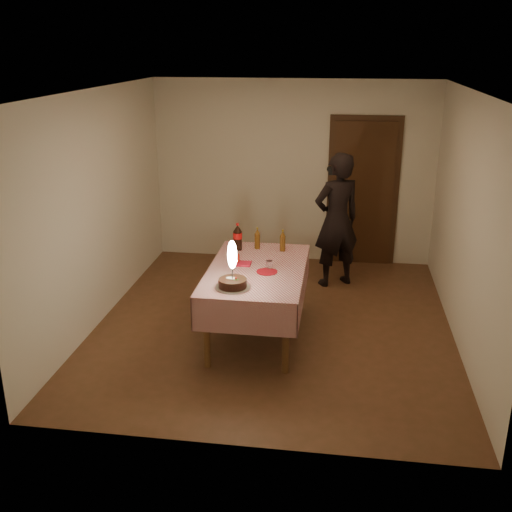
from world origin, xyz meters
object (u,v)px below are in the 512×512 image
(amber_bottle_left, at_px, (257,239))
(amber_bottle_right, at_px, (283,241))
(dining_table, at_px, (257,277))
(red_plate, at_px, (267,272))
(clear_cup, at_px, (269,265))
(photographer, at_px, (337,220))
(birthday_cake, at_px, (232,276))
(red_cup, at_px, (236,259))
(cola_bottle, at_px, (238,237))

(amber_bottle_left, xyz_separation_m, amber_bottle_right, (0.30, -0.04, 0.00))
(dining_table, bearing_deg, amber_bottle_left, 97.56)
(red_plate, height_order, clear_cup, clear_cup)
(dining_table, relative_size, clear_cup, 19.11)
(clear_cup, xyz_separation_m, photographer, (0.68, 1.64, 0.05))
(amber_bottle_right, bearing_deg, dining_table, -109.66)
(birthday_cake, bearing_deg, photographer, 66.17)
(birthday_cake, bearing_deg, amber_bottle_left, 86.50)
(birthday_cake, height_order, amber_bottle_left, birthday_cake)
(dining_table, height_order, amber_bottle_right, amber_bottle_right)
(red_plate, relative_size, clear_cup, 2.44)
(dining_table, xyz_separation_m, clear_cup, (0.13, 0.00, 0.15))
(amber_bottle_right, distance_m, photographer, 1.20)
(dining_table, relative_size, red_cup, 17.20)
(amber_bottle_left, bearing_deg, red_plate, -74.29)
(birthday_cake, relative_size, clear_cup, 5.38)
(birthday_cake, xyz_separation_m, clear_cup, (0.29, 0.56, -0.07))
(red_plate, height_order, amber_bottle_right, amber_bottle_right)
(red_plate, distance_m, clear_cup, 0.11)
(dining_table, height_order, amber_bottle_left, amber_bottle_left)
(birthday_cake, distance_m, red_plate, 0.55)
(cola_bottle, bearing_deg, photographer, 43.78)
(clear_cup, xyz_separation_m, amber_bottle_left, (-0.22, 0.64, 0.07))
(cola_bottle, bearing_deg, red_plate, -57.39)
(red_plate, bearing_deg, amber_bottle_left, 105.71)
(red_plate, bearing_deg, photographer, 68.35)
(clear_cup, bearing_deg, photographer, 67.50)
(red_cup, xyz_separation_m, amber_bottle_left, (0.16, 0.52, 0.07))
(amber_bottle_left, bearing_deg, amber_bottle_right, -7.79)
(birthday_cake, xyz_separation_m, cola_bottle, (-0.15, 1.13, 0.04))
(dining_table, xyz_separation_m, photographer, (0.81, 1.64, 0.20))
(red_plate, distance_m, red_cup, 0.43)
(dining_table, distance_m, clear_cup, 0.20)
(dining_table, distance_m, amber_bottle_right, 0.68)
(amber_bottle_left, relative_size, amber_bottle_right, 1.00)
(birthday_cake, xyz_separation_m, amber_bottle_right, (0.37, 1.16, 0.00))
(dining_table, height_order, birthday_cake, birthday_cake)
(amber_bottle_right, bearing_deg, cola_bottle, -176.79)
(red_cup, xyz_separation_m, photographer, (1.06, 1.52, 0.04))
(clear_cup, distance_m, photographer, 1.77)
(clear_cup, bearing_deg, amber_bottle_right, 82.28)
(birthday_cake, distance_m, red_cup, 0.69)
(dining_table, bearing_deg, birthday_cake, -105.92)
(amber_bottle_left, bearing_deg, birthday_cake, -93.50)
(cola_bottle, distance_m, amber_bottle_right, 0.52)
(red_cup, distance_m, amber_bottle_left, 0.55)
(dining_table, height_order, photographer, photographer)
(amber_bottle_left, bearing_deg, dining_table, -82.44)
(birthday_cake, bearing_deg, red_cup, 97.45)
(birthday_cake, xyz_separation_m, amber_bottle_left, (0.07, 1.20, 0.00))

